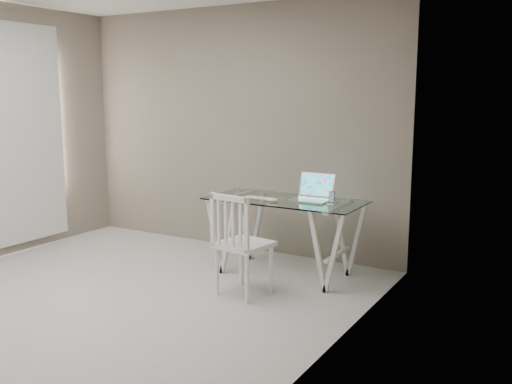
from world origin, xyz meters
TOP-DOWN VIEW (x-y plane):
  - room at (-0.06, 0.02)m, footprint 4.50×4.52m
  - desk at (0.97, 1.60)m, footprint 1.50×0.70m
  - chair at (0.91, 0.86)m, footprint 0.47×0.47m
  - laptop at (1.21, 1.71)m, footprint 0.36×0.33m
  - keyboard at (0.73, 1.51)m, footprint 0.31×0.13m
  - mouse at (0.92, 1.43)m, footprint 0.12×0.07m
  - phone_dock at (1.46, 1.59)m, footprint 0.07×0.07m

SIDE VIEW (x-z plane):
  - desk at x=0.97m, z-range 0.01..0.76m
  - chair at x=0.91m, z-range 0.05..0.96m
  - keyboard at x=0.73m, z-range 0.75..0.75m
  - mouse at x=0.92m, z-range 0.75..0.78m
  - phone_dock at x=1.46m, z-range 0.72..0.84m
  - laptop at x=1.21m, z-range 0.68..0.93m
  - room at x=-0.06m, z-range 0.36..3.07m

